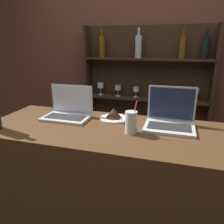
# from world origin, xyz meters

# --- Properties ---
(bar_counter) EXTENTS (1.73, 0.64, 1.00)m
(bar_counter) POSITION_xyz_m (0.00, 0.32, 0.50)
(bar_counter) COLOR #4C3019
(bar_counter) RESTS_ON ground_plane
(back_wall) EXTENTS (7.00, 0.06, 2.70)m
(back_wall) POSITION_xyz_m (0.00, 1.55, 1.35)
(back_wall) COLOR brown
(back_wall) RESTS_ON ground_plane
(back_shelf) EXTENTS (1.36, 0.18, 1.70)m
(back_shelf) POSITION_xyz_m (0.02, 1.47, 0.90)
(back_shelf) COLOR #332114
(back_shelf) RESTS_ON ground_plane
(laptop_near) EXTENTS (0.32, 0.21, 0.23)m
(laptop_near) POSITION_xyz_m (-0.40, 0.44, 1.05)
(laptop_near) COLOR silver
(laptop_near) RESTS_ON bar_counter
(laptop_far) EXTENTS (0.31, 0.24, 0.25)m
(laptop_far) POSITION_xyz_m (0.31, 0.46, 1.06)
(laptop_far) COLOR silver
(laptop_far) RESTS_ON bar_counter
(cake_plate) EXTENTS (0.20, 0.20, 0.08)m
(cake_plate) POSITION_xyz_m (-0.07, 0.50, 1.03)
(cake_plate) COLOR white
(cake_plate) RESTS_ON bar_counter
(water_glass) EXTENTS (0.07, 0.07, 0.20)m
(water_glass) POSITION_xyz_m (0.10, 0.29, 1.07)
(water_glass) COLOR silver
(water_glass) RESTS_ON bar_counter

